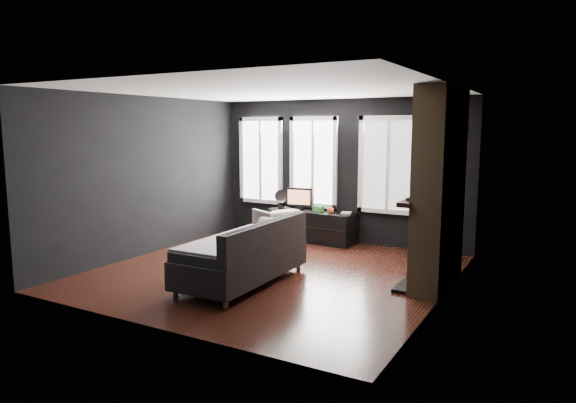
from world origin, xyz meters
The scene contains 18 objects.
floor centered at (0.00, 0.00, 0.00)m, with size 5.00×5.00×0.00m, color black.
ceiling centered at (0.00, 0.00, 2.70)m, with size 5.00×5.00×0.00m, color white.
wall_back centered at (0.00, 2.50, 1.35)m, with size 5.00×0.02×2.70m, color black.
wall_left centered at (-2.50, 0.00, 1.35)m, with size 0.02×5.00×2.70m, color black.
wall_right centered at (2.50, 0.00, 1.35)m, with size 0.02×5.00×2.70m, color black.
windows centered at (-0.45, 2.46, 2.38)m, with size 4.00×0.16×1.76m, color white, non-canonical shape.
fireplace centered at (2.30, 0.60, 1.35)m, with size 0.70×1.62×2.70m, color #93724C, non-canonical shape.
sofa centered at (-0.10, -0.66, 0.46)m, with size 1.06×2.12×0.91m, color #242427, non-canonical shape.
stripe_pillow centered at (0.13, -0.19, 0.66)m, with size 0.09×0.39×0.39m, color gray.
armchair centered at (-1.10, 1.95, 0.35)m, with size 0.67×0.63×0.69m, color white.
media_console centered at (-0.45, 2.24, 0.29)m, with size 1.72×0.54×0.59m, color black, non-canonical shape.
monitor centered at (-0.77, 2.29, 0.83)m, with size 0.53×0.11×0.47m, color black, non-canonical shape.
desk_fan centered at (-1.17, 2.28, 0.78)m, with size 0.26×0.26×0.37m, color #A2A2A2, non-canonical shape.
mug centered at (-0.02, 2.13, 0.65)m, with size 0.12×0.10×0.12m, color orange.
book centered at (0.15, 2.26, 0.71)m, with size 0.17×0.02×0.23m, color #BBA896.
storage_box centered at (-0.31, 2.20, 0.64)m, with size 0.20×0.12×0.11m, color #307333.
mantel_vase centered at (2.05, 1.05, 1.31)m, with size 0.16×0.17×0.16m, color gold.
mantel_clock centered at (2.05, 0.05, 1.25)m, with size 0.11×0.11×0.04m, color black.
Camera 1 is at (3.89, -6.45, 2.17)m, focal length 32.00 mm.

